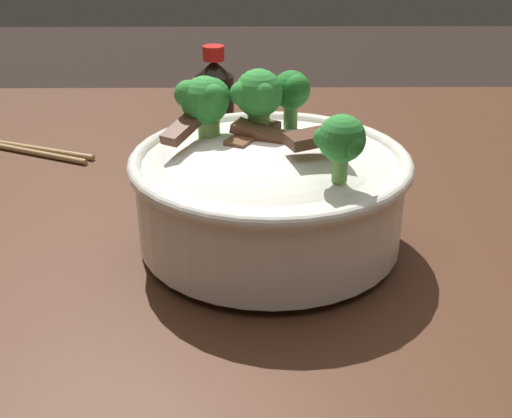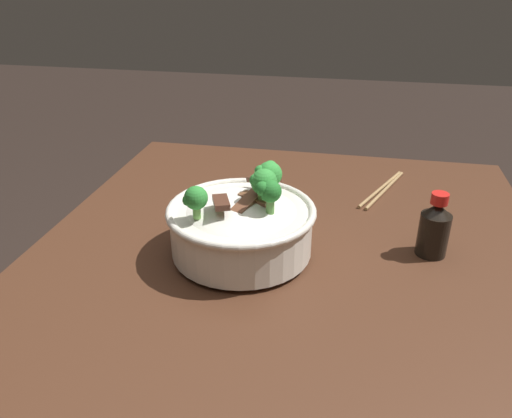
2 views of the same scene
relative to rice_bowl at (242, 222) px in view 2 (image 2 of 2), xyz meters
name	(u,v)px [view 2 (image 2 of 2)]	position (x,y,z in m)	size (l,w,h in m)	color
dining_table	(278,339)	(-0.08, -0.07, -0.16)	(1.16, 0.87, 0.77)	#472819
rice_bowl	(242,222)	(0.00, 0.00, 0.00)	(0.24, 0.24, 0.15)	silver
chopsticks_pair	(383,189)	(0.30, -0.24, -0.06)	(0.20, 0.10, 0.01)	#9E7A4C
soy_sauce_bottle	(434,228)	(0.06, -0.31, -0.01)	(0.05, 0.05, 0.11)	black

